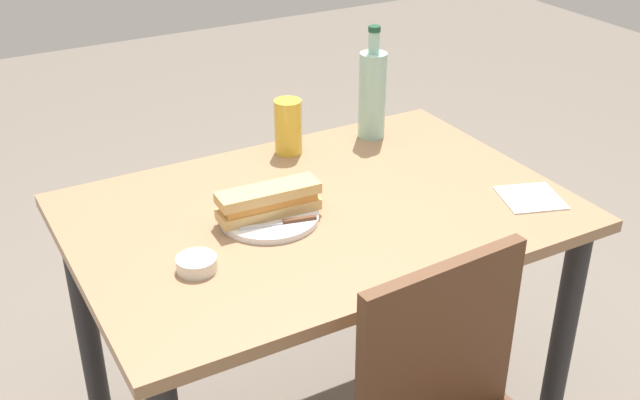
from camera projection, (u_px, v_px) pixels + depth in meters
dining_table at (320, 248)px, 1.94m from camera, size 1.17×0.80×0.75m
plate_near at (269, 217)px, 1.83m from camera, size 0.23×0.23×0.01m
baguette_sandwich_near at (269, 201)px, 1.81m from camera, size 0.24×0.08×0.07m
knife_near at (283, 222)px, 1.79m from camera, size 0.18×0.05×0.01m
water_bottle at (372, 93)px, 2.20m from camera, size 0.08×0.08×0.32m
beer_glass at (288, 127)px, 2.13m from camera, size 0.07×0.07×0.15m
olive_bowl at (197, 264)px, 1.64m from camera, size 0.09×0.09×0.03m
paper_napkin at (530, 198)px, 1.92m from camera, size 0.18×0.18×0.00m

